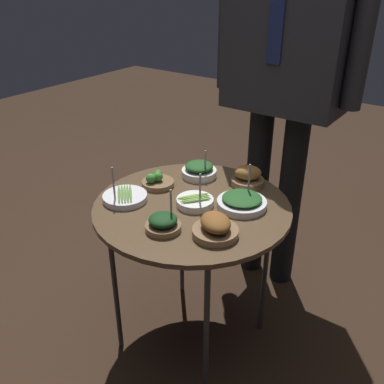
{
  "coord_description": "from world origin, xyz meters",
  "views": [
    {
      "loc": [
        0.78,
        -1.08,
        1.41
      ],
      "look_at": [
        0.0,
        0.0,
        0.7
      ],
      "focal_mm": 40.0,
      "sensor_mm": 36.0,
      "label": 1
    }
  ],
  "objects_px": {
    "bowl_roast_center": "(215,227)",
    "bowl_asparagus_far_rim": "(195,202)",
    "bowl_spinach_back_right": "(242,202)",
    "bowl_spinach_back_left": "(163,223)",
    "serving_cart": "(192,214)",
    "bowl_broccoli_near_rim": "(157,181)",
    "waiter_figure": "(287,50)",
    "bowl_roast_front_left": "(248,177)",
    "bowl_asparagus_front_right": "(125,197)",
    "bowl_spinach_mid_left": "(199,170)"
  },
  "relations": [
    {
      "from": "bowl_spinach_back_right",
      "to": "bowl_spinach_back_left",
      "type": "height_order",
      "value": "bowl_spinach_back_right"
    },
    {
      "from": "bowl_spinach_back_left",
      "to": "serving_cart",
      "type": "bearing_deg",
      "value": 97.08
    },
    {
      "from": "bowl_broccoli_near_rim",
      "to": "waiter_figure",
      "type": "distance_m",
      "value": 0.74
    },
    {
      "from": "serving_cart",
      "to": "bowl_asparagus_front_right",
      "type": "xyz_separation_m",
      "value": [
        -0.21,
        -0.12,
        0.06
      ]
    },
    {
      "from": "bowl_broccoli_near_rim",
      "to": "bowl_spinach_back_left",
      "type": "height_order",
      "value": "bowl_spinach_back_left"
    },
    {
      "from": "bowl_asparagus_far_rim",
      "to": "bowl_roast_center",
      "type": "relative_size",
      "value": 0.93
    },
    {
      "from": "bowl_spinach_back_left",
      "to": "waiter_figure",
      "type": "relative_size",
      "value": 0.08
    },
    {
      "from": "bowl_spinach_back_right",
      "to": "bowl_roast_center",
      "type": "bearing_deg",
      "value": -83.41
    },
    {
      "from": "bowl_asparagus_front_right",
      "to": "serving_cart",
      "type": "bearing_deg",
      "value": 28.98
    },
    {
      "from": "serving_cart",
      "to": "bowl_asparagus_front_right",
      "type": "relative_size",
      "value": 4.39
    },
    {
      "from": "serving_cart",
      "to": "bowl_asparagus_far_rim",
      "type": "distance_m",
      "value": 0.06
    },
    {
      "from": "serving_cart",
      "to": "bowl_roast_front_left",
      "type": "xyz_separation_m",
      "value": [
        0.09,
        0.25,
        0.08
      ]
    },
    {
      "from": "serving_cart",
      "to": "bowl_roast_center",
      "type": "bearing_deg",
      "value": -34.08
    },
    {
      "from": "bowl_asparagus_far_rim",
      "to": "bowl_spinach_back_right",
      "type": "distance_m",
      "value": 0.17
    },
    {
      "from": "bowl_asparagus_far_rim",
      "to": "bowl_roast_front_left",
      "type": "height_order",
      "value": "bowl_asparagus_far_rim"
    },
    {
      "from": "bowl_spinach_back_right",
      "to": "bowl_broccoli_near_rim",
      "type": "xyz_separation_m",
      "value": [
        -0.35,
        -0.05,
        -0.0
      ]
    },
    {
      "from": "waiter_figure",
      "to": "bowl_roast_front_left",
      "type": "bearing_deg",
      "value": -83.26
    },
    {
      "from": "serving_cart",
      "to": "bowl_broccoli_near_rim",
      "type": "distance_m",
      "value": 0.21
    },
    {
      "from": "bowl_asparagus_far_rim",
      "to": "bowl_spinach_back_right",
      "type": "xyz_separation_m",
      "value": [
        0.14,
        0.09,
        0.01
      ]
    },
    {
      "from": "bowl_asparagus_far_rim",
      "to": "bowl_spinach_mid_left",
      "type": "bearing_deg",
      "value": 121.23
    },
    {
      "from": "bowl_roast_front_left",
      "to": "bowl_asparagus_far_rim",
      "type": "bearing_deg",
      "value": -106.57
    },
    {
      "from": "serving_cart",
      "to": "bowl_roast_front_left",
      "type": "distance_m",
      "value": 0.27
    },
    {
      "from": "bowl_roast_front_left",
      "to": "waiter_figure",
      "type": "distance_m",
      "value": 0.54
    },
    {
      "from": "bowl_asparagus_far_rim",
      "to": "waiter_figure",
      "type": "distance_m",
      "value": 0.74
    },
    {
      "from": "serving_cart",
      "to": "bowl_roast_front_left",
      "type": "bearing_deg",
      "value": 70.47
    },
    {
      "from": "bowl_roast_center",
      "to": "bowl_spinach_mid_left",
      "type": "xyz_separation_m",
      "value": [
        -0.29,
        0.32,
        -0.0
      ]
    },
    {
      "from": "bowl_roast_center",
      "to": "bowl_roast_front_left",
      "type": "xyz_separation_m",
      "value": [
        -0.09,
        0.37,
        0.0
      ]
    },
    {
      "from": "bowl_spinach_back_left",
      "to": "bowl_roast_front_left",
      "type": "xyz_separation_m",
      "value": [
        0.06,
        0.44,
        0.01
      ]
    },
    {
      "from": "bowl_asparagus_front_right",
      "to": "bowl_spinach_back_left",
      "type": "bearing_deg",
      "value": -16.71
    },
    {
      "from": "bowl_asparagus_far_rim",
      "to": "bowl_spinach_back_right",
      "type": "bearing_deg",
      "value": 32.79
    },
    {
      "from": "bowl_broccoli_near_rim",
      "to": "bowl_asparagus_far_rim",
      "type": "bearing_deg",
      "value": -11.17
    },
    {
      "from": "bowl_asparagus_front_right",
      "to": "bowl_asparagus_far_rim",
      "type": "height_order",
      "value": "bowl_asparagus_front_right"
    },
    {
      "from": "bowl_roast_center",
      "to": "waiter_figure",
      "type": "distance_m",
      "value": 0.84
    },
    {
      "from": "bowl_broccoli_near_rim",
      "to": "waiter_figure",
      "type": "bearing_deg",
      "value": 66.31
    },
    {
      "from": "serving_cart",
      "to": "bowl_spinach_back_left",
      "type": "bearing_deg",
      "value": -82.92
    },
    {
      "from": "bowl_roast_center",
      "to": "waiter_figure",
      "type": "xyz_separation_m",
      "value": [
        -0.13,
        0.71,
        0.43
      ]
    },
    {
      "from": "serving_cart",
      "to": "bowl_spinach_back_right",
      "type": "relative_size",
      "value": 4.03
    },
    {
      "from": "serving_cart",
      "to": "bowl_spinach_back_right",
      "type": "bearing_deg",
      "value": 29.79
    },
    {
      "from": "bowl_spinach_mid_left",
      "to": "waiter_figure",
      "type": "relative_size",
      "value": 0.08
    },
    {
      "from": "serving_cart",
      "to": "bowl_spinach_back_left",
      "type": "xyz_separation_m",
      "value": [
        0.02,
        -0.19,
        0.07
      ]
    },
    {
      "from": "bowl_asparagus_front_right",
      "to": "waiter_figure",
      "type": "distance_m",
      "value": 0.87
    },
    {
      "from": "bowl_asparagus_far_rim",
      "to": "bowl_broccoli_near_rim",
      "type": "height_order",
      "value": "bowl_asparagus_far_rim"
    },
    {
      "from": "bowl_roast_center",
      "to": "bowl_asparagus_far_rim",
      "type": "bearing_deg",
      "value": 144.38
    },
    {
      "from": "bowl_spinach_mid_left",
      "to": "waiter_figure",
      "type": "height_order",
      "value": "waiter_figure"
    },
    {
      "from": "serving_cart",
      "to": "bowl_roast_center",
      "type": "height_order",
      "value": "bowl_roast_center"
    },
    {
      "from": "bowl_broccoli_near_rim",
      "to": "waiter_figure",
      "type": "height_order",
      "value": "waiter_figure"
    },
    {
      "from": "bowl_roast_center",
      "to": "waiter_figure",
      "type": "bearing_deg",
      "value": 100.48
    },
    {
      "from": "bowl_spinach_back_right",
      "to": "bowl_spinach_back_left",
      "type": "relative_size",
      "value": 1.28
    },
    {
      "from": "bowl_roast_center",
      "to": "bowl_broccoli_near_rim",
      "type": "relative_size",
      "value": 1.21
    },
    {
      "from": "bowl_spinach_back_left",
      "to": "bowl_roast_front_left",
      "type": "relative_size",
      "value": 1.08
    }
  ]
}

